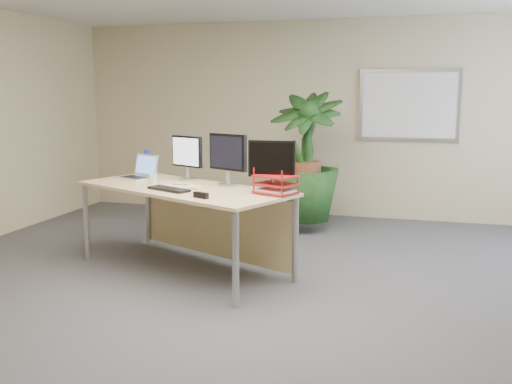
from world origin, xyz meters
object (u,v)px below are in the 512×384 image
(monitor_left, at_px, (187,155))
(monitor_right, at_px, (228,156))
(floor_plant, at_px, (305,172))
(laptop, at_px, (140,172))
(desk, at_px, (193,203))

(monitor_left, height_order, monitor_right, monitor_right)
(floor_plant, bearing_deg, monitor_left, -121.89)
(monitor_left, xyz_separation_m, laptop, (-0.53, -0.02, -0.20))
(desk, xyz_separation_m, monitor_left, (-0.18, 0.30, 0.44))
(desk, bearing_deg, monitor_left, 120.65)
(floor_plant, bearing_deg, monitor_right, -103.47)
(floor_plant, height_order, monitor_left, floor_plant)
(desk, bearing_deg, floor_plant, 67.31)
(monitor_left, bearing_deg, monitor_right, -24.55)
(laptop, bearing_deg, desk, -22.04)
(monitor_left, bearing_deg, floor_plant, 58.11)
(desk, xyz_separation_m, floor_plant, (0.76, 1.81, 0.10))
(desk, relative_size, monitor_right, 4.70)
(desk, distance_m, monitor_right, 0.58)
(monitor_right, relative_size, laptop, 1.15)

